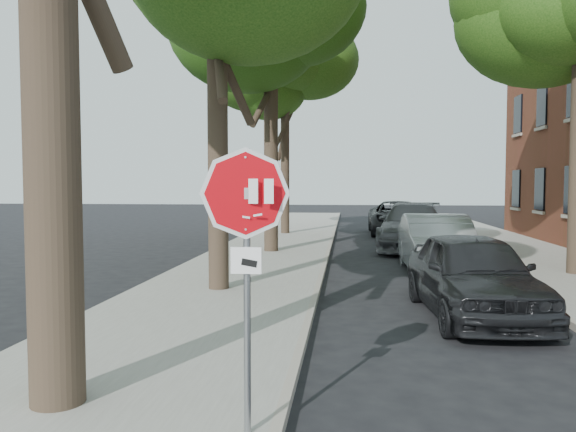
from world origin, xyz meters
name	(u,v)px	position (x,y,z in m)	size (l,w,h in m)	color
sidewalk_left	(259,260)	(-2.50, 12.00, 0.06)	(4.00, 55.00, 0.12)	gray
sidewalk_right	(547,264)	(6.00, 12.00, 0.06)	(4.00, 55.00, 0.12)	gray
curb_left	(326,261)	(-0.45, 12.00, 0.07)	(0.12, 55.00, 0.13)	#9E9384
curb_right	(475,263)	(3.95, 12.00, 0.07)	(0.12, 55.00, 0.13)	#9E9384
stop_sign	(246,235)	(-0.70, -0.03, 1.95)	(0.76, 0.34, 2.61)	gray
tree_mid_b	(271,18)	(-2.42, 14.12, 8.00)	(5.88, 5.46, 10.36)	black
tree_far	(285,80)	(-2.72, 21.11, 7.21)	(5.29, 4.91, 9.33)	black
car_a	(473,274)	(2.46, 5.39, 0.77)	(1.82, 4.52, 1.54)	black
car_b	(437,244)	(2.60, 10.34, 0.79)	(1.67, 4.78, 1.57)	#9B9FA3
car_c	(413,226)	(2.60, 15.97, 0.85)	(2.39, 5.88, 1.71)	#47474C
car_d	(398,218)	(2.57, 22.06, 0.79)	(2.63, 5.71, 1.59)	black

